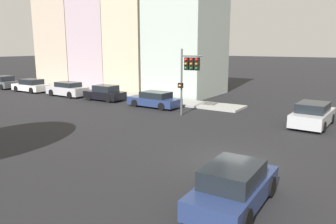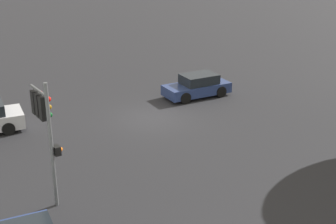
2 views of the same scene
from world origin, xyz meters
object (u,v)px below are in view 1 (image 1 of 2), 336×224
at_px(parked_car_2, 67,89).
at_px(parked_car_3, 31,86).
at_px(parked_car_1, 105,93).
at_px(parked_car_0, 155,100).
at_px(crossing_car_0, 234,187).
at_px(parked_car_4, 4,83).
at_px(crossing_car_1, 313,115).
at_px(traffic_signal, 189,69).

bearing_deg(parked_car_2, parked_car_3, 1.23).
bearing_deg(parked_car_1, parked_car_2, 1.36).
height_order(parked_car_0, parked_car_2, parked_car_2).
distance_m(crossing_car_0, parked_car_4, 37.03).
height_order(parked_car_1, parked_car_4, parked_car_4).
height_order(crossing_car_1, parked_car_1, crossing_car_1).
height_order(parked_car_1, parked_car_2, parked_car_2).
relative_size(traffic_signal, crossing_car_1, 1.06).
bearing_deg(traffic_signal, parked_car_0, -118.80).
relative_size(parked_car_0, parked_car_4, 1.19).
distance_m(parked_car_3, parked_car_4, 5.45).
relative_size(traffic_signal, crossing_car_0, 1.14).
bearing_deg(parked_car_3, crossing_car_1, 179.11).
relative_size(parked_car_0, parked_car_2, 0.98).
bearing_deg(parked_car_0, crossing_car_1, -177.38).
relative_size(parked_car_2, parked_car_3, 1.05).
relative_size(parked_car_1, parked_car_4, 1.04).
xyz_separation_m(parked_car_0, parked_car_3, (0.00, 17.08, 0.05)).
distance_m(crossing_car_0, parked_car_1, 22.34).
distance_m(parked_car_1, parked_car_2, 5.05).
xyz_separation_m(parked_car_0, parked_car_4, (-0.02, 22.53, 0.08)).
bearing_deg(crossing_car_1, parked_car_0, 93.21).
bearing_deg(parked_car_4, parked_car_1, -178.46).
relative_size(crossing_car_0, parked_car_1, 1.07).
height_order(parked_car_0, parked_car_3, parked_car_3).
xyz_separation_m(crossing_car_0, parked_car_0, (12.71, 12.26, -0.05)).
xyz_separation_m(traffic_signal, parked_car_2, (1.60, 15.16, -2.72)).
distance_m(parked_car_0, parked_car_1, 5.95).
height_order(parked_car_1, parked_car_3, parked_car_1).
bearing_deg(parked_car_0, parked_car_3, 1.38).
bearing_deg(crossing_car_1, crossing_car_0, -178.13).
relative_size(parked_car_2, parked_car_4, 1.22).
bearing_deg(parked_car_4, crossing_car_1, -178.91).
distance_m(traffic_signal, parked_car_2, 15.48).
xyz_separation_m(parked_car_1, parked_car_2, (-0.22, 5.05, 0.03)).
bearing_deg(traffic_signal, crossing_car_1, 94.63).
relative_size(traffic_signal, parked_car_1, 1.22).
distance_m(parked_car_0, parked_car_2, 11.00).
bearing_deg(parked_car_3, parked_car_2, 178.83).
distance_m(crossing_car_0, crossing_car_1, 12.97).
height_order(crossing_car_1, parked_car_0, crossing_car_1).
bearing_deg(parked_car_4, parked_car_0, -179.33).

